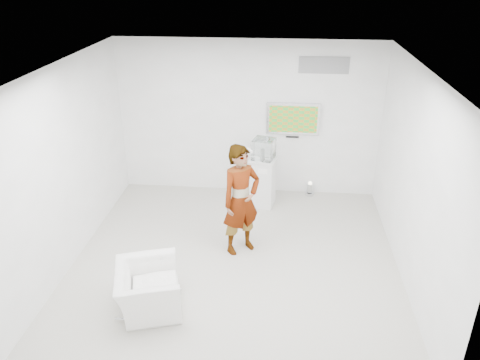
{
  "coord_description": "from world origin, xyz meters",
  "views": [
    {
      "loc": [
        0.64,
        -6.04,
        4.3
      ],
      "look_at": [
        0.02,
        0.6,
        1.11
      ],
      "focal_mm": 35.0,
      "sensor_mm": 36.0,
      "label": 1
    }
  ],
  "objects_px": {
    "person": "(241,200)",
    "floor_uplight": "(310,189)",
    "tv": "(293,119)",
    "pedestal": "(263,182)",
    "armchair": "(148,289)"
  },
  "relations": [
    {
      "from": "tv",
      "to": "floor_uplight",
      "type": "distance_m",
      "value": 1.47
    },
    {
      "from": "person",
      "to": "floor_uplight",
      "type": "relative_size",
      "value": 6.46
    },
    {
      "from": "pedestal",
      "to": "floor_uplight",
      "type": "height_order",
      "value": "pedestal"
    },
    {
      "from": "person",
      "to": "armchair",
      "type": "distance_m",
      "value": 1.96
    },
    {
      "from": "armchair",
      "to": "floor_uplight",
      "type": "bearing_deg",
      "value": -49.39
    },
    {
      "from": "armchair",
      "to": "pedestal",
      "type": "height_order",
      "value": "pedestal"
    },
    {
      "from": "armchair",
      "to": "pedestal",
      "type": "xyz_separation_m",
      "value": [
        1.38,
        3.06,
        0.18
      ]
    },
    {
      "from": "tv",
      "to": "floor_uplight",
      "type": "bearing_deg",
      "value": -13.49
    },
    {
      "from": "tv",
      "to": "pedestal",
      "type": "distance_m",
      "value": 1.32
    },
    {
      "from": "tv",
      "to": "floor_uplight",
      "type": "height_order",
      "value": "tv"
    },
    {
      "from": "armchair",
      "to": "pedestal",
      "type": "bearing_deg",
      "value": -40.64
    },
    {
      "from": "tv",
      "to": "pedestal",
      "type": "relative_size",
      "value": 1.04
    },
    {
      "from": "person",
      "to": "pedestal",
      "type": "bearing_deg",
      "value": 42.07
    },
    {
      "from": "floor_uplight",
      "to": "pedestal",
      "type": "bearing_deg",
      "value": -152.68
    },
    {
      "from": "armchair",
      "to": "floor_uplight",
      "type": "relative_size",
      "value": 3.35
    }
  ]
}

